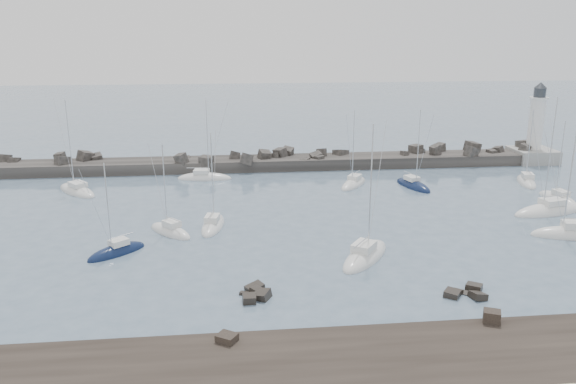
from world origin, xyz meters
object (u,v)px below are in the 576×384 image
object	(u,v)px
sailboat_2	(117,252)
sailboat_4	(204,178)
sailboat_5	(170,232)
sailboat_8	(413,186)
sailboat_11	(548,212)
sailboat_12	(526,182)
sailboat_3	(213,226)
sailboat_6	(354,184)
sailboat_9	(568,235)
sailboat_10	(558,200)
sailboat_7	(365,257)
sailboat_1	(77,191)
lighthouse	(534,144)

from	to	relation	value
sailboat_2	sailboat_4	size ratio (longest dim) A/B	0.80
sailboat_5	sailboat_8	size ratio (longest dim) A/B	0.89
sailboat_5	sailboat_11	size ratio (longest dim) A/B	0.70
sailboat_4	sailboat_12	bearing A→B (deg)	-9.07
sailboat_3	sailboat_4	size ratio (longest dim) A/B	0.90
sailboat_3	sailboat_4	xyz separation A→B (m)	(-1.82, 22.67, -0.01)
sailboat_6	sailboat_8	bearing A→B (deg)	-12.43
sailboat_4	sailboat_9	size ratio (longest dim) A/B	1.02
sailboat_5	sailboat_12	world-z (taller)	sailboat_12
sailboat_9	sailboat_10	distance (m)	14.98
sailboat_5	sailboat_9	distance (m)	45.03
sailboat_7	sailboat_12	world-z (taller)	sailboat_7
sailboat_4	sailboat_8	xyz separation A→B (m)	(31.02, -7.86, 0.01)
sailboat_2	sailboat_3	world-z (taller)	sailboat_3
sailboat_4	sailboat_8	distance (m)	32.00
sailboat_2	sailboat_8	world-z (taller)	sailboat_8
sailboat_4	sailboat_8	bearing A→B (deg)	-14.23
sailboat_11	sailboat_1	bearing A→B (deg)	165.38
sailboat_4	sailboat_10	size ratio (longest dim) A/B	1.13
lighthouse	sailboat_2	distance (m)	74.74
sailboat_2	sailboat_7	world-z (taller)	sailboat_7
sailboat_1	sailboat_4	distance (m)	18.78
sailboat_4	lighthouse	bearing A→B (deg)	6.28
lighthouse	sailboat_11	world-z (taller)	sailboat_11
sailboat_3	sailboat_12	size ratio (longest dim) A/B	0.99
sailboat_6	sailboat_12	distance (m)	26.39
sailboat_9	sailboat_11	distance (m)	8.75
sailboat_8	sailboat_1	bearing A→B (deg)	177.37
sailboat_7	sailboat_11	world-z (taller)	sailboat_11
lighthouse	sailboat_9	distance (m)	39.85
sailboat_11	sailboat_4	bearing A→B (deg)	153.71
sailboat_6	sailboat_10	size ratio (longest dim) A/B	1.04
sailboat_7	sailboat_8	size ratio (longest dim) A/B	1.18
sailboat_8	sailboat_12	size ratio (longest dim) A/B	1.03
lighthouse	sailboat_8	xyz separation A→B (m)	(-26.34, -14.17, -2.96)
sailboat_4	sailboat_6	bearing A→B (deg)	-14.90
sailboat_8	sailboat_11	xyz separation A→B (m)	(13.09, -13.93, 0.01)
sailboat_3	sailboat_11	distance (m)	42.31
sailboat_6	sailboat_8	world-z (taller)	sailboat_8
lighthouse	sailboat_12	distance (m)	16.77
sailboat_10	lighthouse	bearing A→B (deg)	68.97
sailboat_3	sailboat_10	distance (m)	47.00
sailboat_4	sailboat_12	world-z (taller)	sailboat_4
sailboat_6	sailboat_10	distance (m)	28.20
sailboat_12	sailboat_5	bearing A→B (deg)	-162.35
sailboat_6	sailboat_9	world-z (taller)	sailboat_9
sailboat_3	sailboat_10	bearing A→B (deg)	7.11
lighthouse	sailboat_8	world-z (taller)	lighthouse
sailboat_2	sailboat_7	size ratio (longest dim) A/B	0.72
sailboat_4	sailboat_10	bearing A→B (deg)	-19.17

